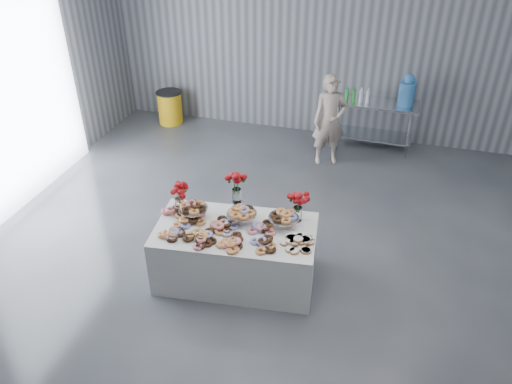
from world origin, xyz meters
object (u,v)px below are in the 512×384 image
at_px(person, 330,120).
at_px(trash_barrel, 170,107).
at_px(display_table, 236,253).
at_px(water_jug, 407,91).
at_px(prep_table, 374,116).

height_order(person, trash_barrel, person).
bearing_deg(display_table, trash_barrel, 123.69).
bearing_deg(person, water_jug, 11.25).
height_order(prep_table, trash_barrel, prep_table).
bearing_deg(trash_barrel, water_jug, -0.00).
relative_size(display_table, prep_table, 1.27).
relative_size(person, trash_barrel, 2.38).
height_order(water_jug, person, person).
distance_m(prep_table, person, 1.03).
distance_m(display_table, prep_table, 4.24).
bearing_deg(person, prep_table, 26.53).
bearing_deg(water_jug, trash_barrel, 180.00).
bearing_deg(person, trash_barrel, 146.08).
relative_size(water_jug, trash_barrel, 0.84).
bearing_deg(person, display_table, -121.60).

